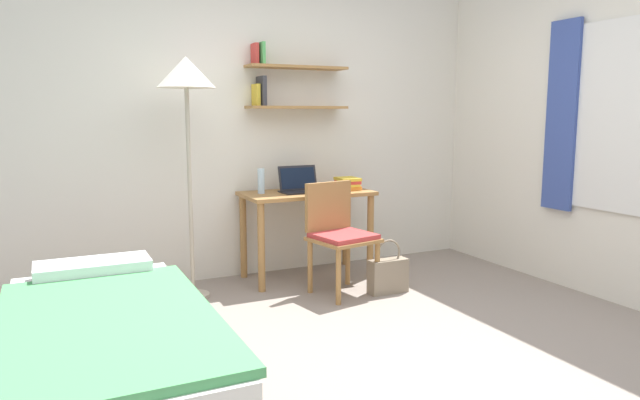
# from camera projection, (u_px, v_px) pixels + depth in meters

# --- Properties ---
(ground_plane) EXTENTS (5.28, 5.28, 0.00)m
(ground_plane) POSITION_uv_depth(u_px,v_px,m) (390.00, 358.00, 3.27)
(ground_plane) COLOR gray
(wall_back) EXTENTS (4.40, 0.27, 2.60)m
(wall_back) POSITION_uv_depth(u_px,v_px,m) (264.00, 121.00, 4.87)
(wall_back) COLOR silver
(wall_back) RESTS_ON ground_plane
(bed) EXTENTS (0.91, 1.88, 0.54)m
(bed) POSITION_uv_depth(u_px,v_px,m) (109.00, 359.00, 2.68)
(bed) COLOR #9E703D
(bed) RESTS_ON ground_plane
(desk) EXTENTS (1.07, 0.54, 0.73)m
(desk) POSITION_uv_depth(u_px,v_px,m) (307.00, 208.00, 4.80)
(desk) COLOR #9E703D
(desk) RESTS_ON ground_plane
(desk_chair) EXTENTS (0.51, 0.50, 0.85)m
(desk_chair) POSITION_uv_depth(u_px,v_px,m) (339.00, 232.00, 4.40)
(desk_chair) COLOR #9E703D
(desk_chair) RESTS_ON ground_plane
(standing_lamp) EXTENTS (0.42, 0.42, 1.77)m
(standing_lamp) POSITION_uv_depth(u_px,v_px,m) (186.00, 85.00, 4.11)
(standing_lamp) COLOR #B2A893
(standing_lamp) RESTS_ON ground_plane
(laptop) EXTENTS (0.34, 0.22, 0.21)m
(laptop) POSITION_uv_depth(u_px,v_px,m) (300.00, 185.00, 4.76)
(laptop) COLOR black
(laptop) RESTS_ON desk
(water_bottle) EXTENTS (0.06, 0.06, 0.21)m
(water_bottle) POSITION_uv_depth(u_px,v_px,m) (261.00, 181.00, 4.66)
(water_bottle) COLOR silver
(water_bottle) RESTS_ON desk
(book_stack) EXTENTS (0.19, 0.23, 0.10)m
(book_stack) POSITION_uv_depth(u_px,v_px,m) (347.00, 183.00, 4.90)
(book_stack) COLOR orange
(book_stack) RESTS_ON desk
(handbag) EXTENTS (0.31, 0.12, 0.42)m
(handbag) POSITION_uv_depth(u_px,v_px,m) (388.00, 274.00, 4.43)
(handbag) COLOR gray
(handbag) RESTS_ON ground_plane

